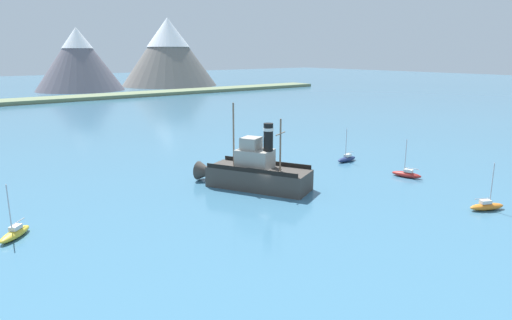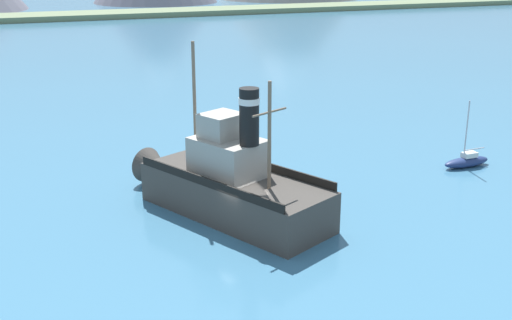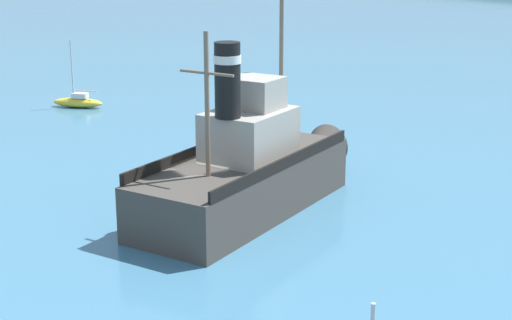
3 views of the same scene
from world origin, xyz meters
The scene contains 3 objects.
ground_plane centered at (0.00, 0.00, 0.00)m, with size 600.00×600.00×0.00m, color teal.
old_tugboat centered at (0.13, 2.58, 1.83)m, with size 9.34×14.43×9.90m.
sailboat_yellow centered at (-25.37, 3.58, 0.43)m, with size 3.46×3.47×4.90m.
Camera 3 is at (29.01, -15.35, 11.98)m, focal length 55.00 mm.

